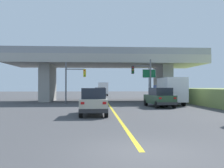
{
  "coord_description": "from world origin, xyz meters",
  "views": [
    {
      "loc": [
        -1.47,
        -7.73,
        2.09
      ],
      "look_at": [
        0.28,
        19.61,
        2.44
      ],
      "focal_mm": 39.02,
      "sensor_mm": 36.0,
      "label": 1
    }
  ],
  "objects": [
    {
      "name": "overpass_bridge",
      "position": [
        0.0,
        28.85,
        5.21
      ],
      "size": [
        28.04,
        9.54,
        7.4
      ],
      "color": "#A8A59E",
      "rests_on": "ground"
    },
    {
      "name": "semi_truck_distant",
      "position": [
        0.11,
        51.05,
        1.65
      ],
      "size": [
        2.33,
        6.91,
        3.16
      ],
      "color": "silver",
      "rests_on": "ground"
    },
    {
      "name": "traffic_signal_farside",
      "position": [
        -4.37,
        22.46,
        3.17
      ],
      "size": [
        2.54,
        0.36,
        5.17
      ],
      "color": "#56595E",
      "rests_on": "ground"
    },
    {
      "name": "sedan_oncoming",
      "position": [
        -0.84,
        35.12,
        1.01
      ],
      "size": [
        2.03,
        4.61,
        2.02
      ],
      "color": "silver",
      "rests_on": "ground"
    },
    {
      "name": "suv_lead",
      "position": [
        -1.66,
        10.59,
        1.01
      ],
      "size": [
        1.99,
        4.53,
        2.02
      ],
      "color": "#B7B29E",
      "rests_on": "ground"
    },
    {
      "name": "traffic_signal_nearside",
      "position": [
        4.43,
        21.98,
        3.41
      ],
      "size": [
        2.46,
        0.36,
        5.54
      ],
      "color": "#56595E",
      "rests_on": "ground"
    },
    {
      "name": "suv_crossing",
      "position": [
        5.15,
        17.45,
        1.02
      ],
      "size": [
        2.46,
        4.9,
        2.02
      ],
      "rotation": [
        0.0,
        0.0,
        0.1
      ],
      "color": "#2D4C33",
      "rests_on": "ground"
    },
    {
      "name": "ground",
      "position": [
        0.0,
        28.85,
        0.0
      ],
      "size": [
        160.0,
        160.0,
        0.0
      ],
      "primitive_type": "plane",
      "color": "#424244"
    },
    {
      "name": "lane_divider_stripe",
      "position": [
        0.0,
        12.98,
        0.0
      ],
      "size": [
        0.2,
        25.97,
        0.01
      ],
      "primitive_type": "cube",
      "color": "yellow",
      "rests_on": "ground"
    },
    {
      "name": "box_truck",
      "position": [
        7.19,
        20.55,
        1.65
      ],
      "size": [
        2.33,
        6.59,
        3.16
      ],
      "color": "navy",
      "rests_on": "ground"
    },
    {
      "name": "highway_sign",
      "position": [
        5.78,
        25.31,
        3.51
      ],
      "size": [
        1.84,
        0.17,
        4.7
      ],
      "color": "slate",
      "rests_on": "ground"
    }
  ]
}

